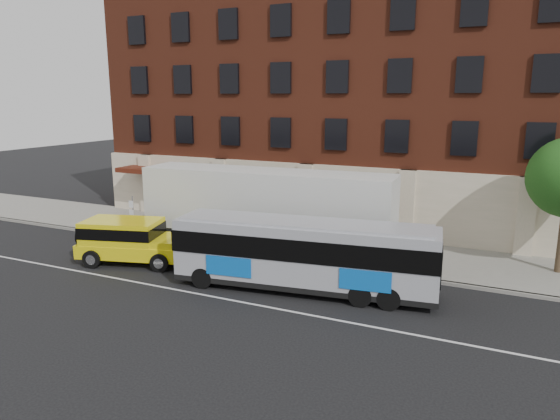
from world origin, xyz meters
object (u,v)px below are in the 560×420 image
at_px(shipping_container, 266,213).
at_px(yellow_suv, 129,238).
at_px(city_bus, 304,253).
at_px(sign_pole, 133,214).

bearing_deg(shipping_container, yellow_suv, -142.42).
distance_m(yellow_suv, shipping_container, 6.94).
height_order(city_bus, shipping_container, shipping_container).
distance_m(sign_pole, city_bus, 12.52).
bearing_deg(sign_pole, city_bus, -15.72).
xyz_separation_m(sign_pole, city_bus, (12.05, -3.39, 0.22)).
height_order(yellow_suv, shipping_container, shipping_container).
relative_size(sign_pole, yellow_suv, 0.43).
height_order(city_bus, yellow_suv, city_bus).
height_order(sign_pole, city_bus, city_bus).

